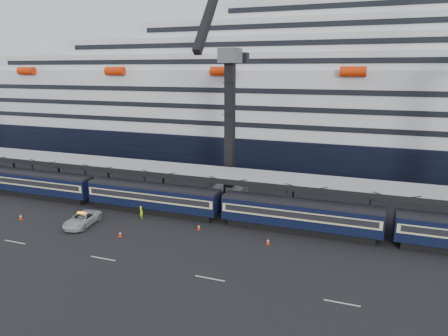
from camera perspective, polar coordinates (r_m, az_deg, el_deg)
The scene contains 11 objects.
ground at distance 40.38m, azimuth 19.81°, elevation -15.32°, with size 260.00×260.00×0.00m, color black.
train at distance 48.69m, azimuth 14.64°, elevation -6.94°, with size 133.05×3.00×4.05m.
canopy at distance 51.44m, azimuth 20.45°, elevation -2.67°, with size 130.00×6.25×5.53m.
cruise_ship at distance 81.78m, azimuth 20.09°, elevation 8.32°, with size 214.09×28.84×34.00m.
crane_dark_near at distance 57.72m, azimuth 0.70°, elevation 6.73°, with size 4.50×17.75×35.08m.
pickup_truck at distance 53.66m, azimuth -19.61°, elevation -6.92°, with size 2.67×5.80×1.61m, color #AFB2B7.
worker at distance 54.07m, azimuth -11.74°, elevation -6.18°, with size 0.61×0.40×1.68m, color #BEFF0D.
traffic_cone_a at distance 59.03m, azimuth -27.04°, elevation -6.19°, with size 0.40×0.40×0.81m.
traffic_cone_b at distance 49.10m, azimuth -14.62°, elevation -9.08°, with size 0.36×0.36×0.72m.
traffic_cone_c at distance 49.60m, azimuth -3.63°, elevation -8.38°, with size 0.37×0.37×0.74m.
traffic_cone_d at distance 45.92m, azimuth 6.30°, elevation -10.32°, with size 0.38×0.38×0.75m.
Camera 1 is at (-1.22, -35.50, 19.19)m, focal length 32.00 mm.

